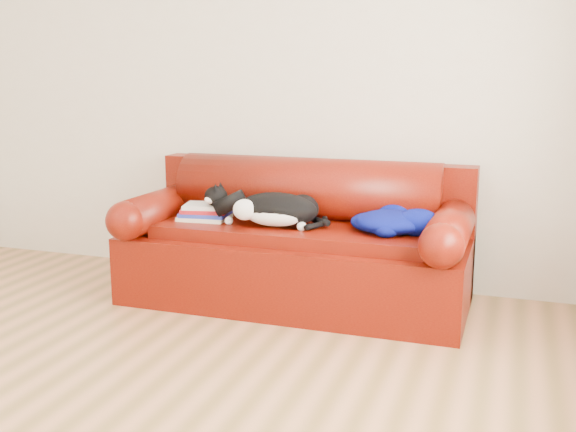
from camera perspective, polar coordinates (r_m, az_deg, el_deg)
name	(u,v)px	position (r m, az deg, el deg)	size (l,w,h in m)	color
ground	(77,390)	(3.28, -17.42, -13.91)	(4.50, 4.50, 0.00)	brown
room_shell	(79,5)	(2.92, -17.26, 16.69)	(4.52, 4.02, 2.61)	beige
sofa_base	(296,265)	(4.21, 0.64, -4.14)	(2.10, 0.90, 0.50)	#420502
sofa_back	(308,210)	(4.36, 1.67, 0.53)	(2.10, 1.01, 0.88)	#420502
book_stack	(206,212)	(4.29, -6.97, 0.35)	(0.32, 0.27, 0.10)	silver
cat	(276,210)	(4.05, -1.05, 0.48)	(0.72, 0.43, 0.26)	black
blanket	(393,221)	(3.95, 8.89, -0.39)	(0.59, 0.49, 0.16)	#020749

